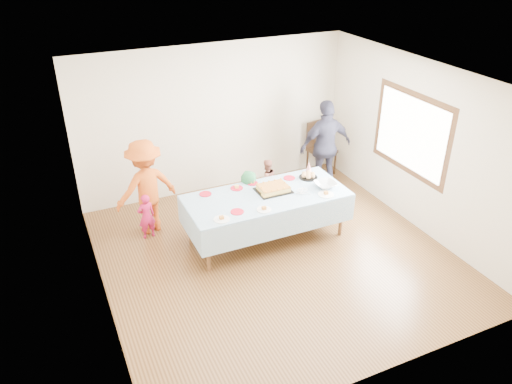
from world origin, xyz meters
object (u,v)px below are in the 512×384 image
(dining_chair, at_px, (319,144))
(adult_left, at_px, (146,187))
(party_table, at_px, (266,198))
(birthday_cake, at_px, (273,189))

(dining_chair, distance_m, adult_left, 3.71)
(dining_chair, height_order, adult_left, adult_left)
(party_table, bearing_deg, dining_chair, 41.39)
(birthday_cake, bearing_deg, dining_chair, 42.44)
(adult_left, bearing_deg, birthday_cake, 140.28)
(adult_left, bearing_deg, party_table, 136.27)
(party_table, distance_m, dining_chair, 2.68)
(dining_chair, xyz_separation_m, adult_left, (-3.62, -0.75, 0.20))
(party_table, distance_m, birthday_cake, 0.19)
(party_table, distance_m, adult_left, 1.91)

